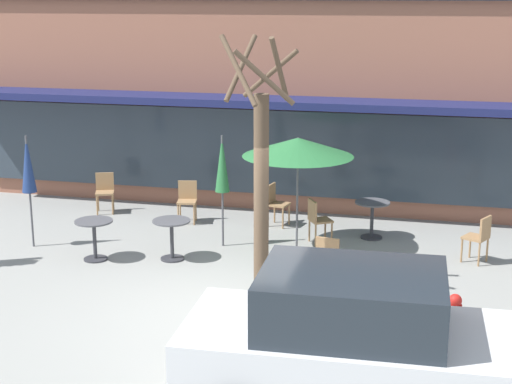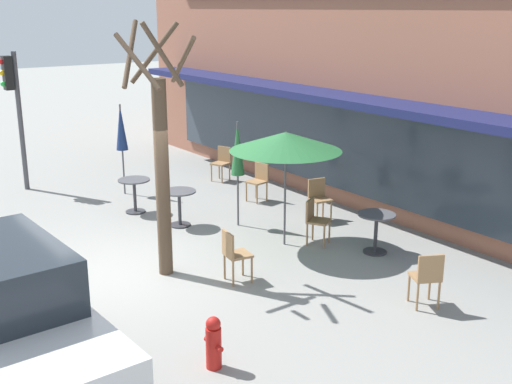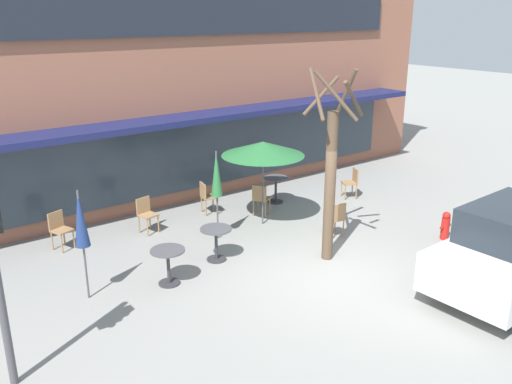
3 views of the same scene
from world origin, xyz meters
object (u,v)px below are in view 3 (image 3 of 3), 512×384
at_px(cafe_table_near_wall, 276,185).
at_px(cafe_chair_2, 146,212).
at_px(cafe_chair_5, 207,195).
at_px(street_tree, 331,173).
at_px(patio_umbrella_green_folded, 263,149).
at_px(patio_umbrella_corner_open, 217,175).
at_px(cafe_chair_1, 261,198).
at_px(fire_hydrant, 445,225).
at_px(cafe_table_by_tree, 168,261).
at_px(cafe_table_streetside, 216,239).
at_px(cafe_chair_4, 352,181).
at_px(cafe_chair_0, 336,217).
at_px(patio_umbrella_cream_folded, 80,220).
at_px(cafe_chair_3, 59,227).

bearing_deg(cafe_table_near_wall, cafe_chair_2, 176.75).
relative_size(cafe_chair_5, street_tree, 0.21).
height_order(patio_umbrella_green_folded, patio_umbrella_corner_open, same).
distance_m(cafe_chair_1, fire_hydrant, 4.74).
bearing_deg(street_tree, cafe_table_by_tree, 162.51).
xyz_separation_m(cafe_table_near_wall, patio_umbrella_green_folded, (-1.33, -1.10, 1.51)).
height_order(cafe_table_near_wall, cafe_chair_1, cafe_chair_1).
xyz_separation_m(cafe_chair_1, fire_hydrant, (2.62, -3.95, -0.17)).
distance_m(cafe_chair_2, fire_hydrant, 7.36).
relative_size(cafe_table_streetside, cafe_chair_4, 0.85).
bearing_deg(cafe_chair_0, street_tree, -143.35).
relative_size(patio_umbrella_corner_open, cafe_chair_0, 2.47).
xyz_separation_m(cafe_table_by_tree, street_tree, (3.41, -1.08, 1.48)).
distance_m(patio_umbrella_green_folded, cafe_chair_1, 1.61).
bearing_deg(patio_umbrella_corner_open, patio_umbrella_cream_folded, -165.79).
distance_m(cafe_table_near_wall, cafe_chair_1, 1.19).
bearing_deg(cafe_chair_4, patio_umbrella_green_folded, -179.01).
xyz_separation_m(cafe_table_by_tree, patio_umbrella_corner_open, (2.08, 1.36, 1.11)).
bearing_deg(patio_umbrella_cream_folded, cafe_table_by_tree, -16.29).
bearing_deg(cafe_table_by_tree, cafe_table_near_wall, 27.61).
relative_size(patio_umbrella_corner_open, street_tree, 0.52).
height_order(cafe_table_streetside, patio_umbrella_cream_folded, patio_umbrella_cream_folded).
bearing_deg(cafe_chair_4, cafe_chair_5, 160.47).
height_order(cafe_chair_2, fire_hydrant, cafe_chair_2).
distance_m(patio_umbrella_corner_open, street_tree, 2.80).
bearing_deg(cafe_chair_0, patio_umbrella_corner_open, 144.24).
relative_size(cafe_chair_0, cafe_chair_4, 1.00).
xyz_separation_m(cafe_chair_2, street_tree, (2.53, -3.84, 1.47)).
bearing_deg(street_tree, cafe_table_streetside, 144.78).
bearing_deg(cafe_chair_1, fire_hydrant, -56.48).
height_order(cafe_table_by_tree, cafe_chair_1, cafe_chair_1).
xyz_separation_m(cafe_chair_1, cafe_chair_3, (-5.02, 1.14, 0.00)).
xyz_separation_m(cafe_chair_4, street_tree, (-3.50, -2.58, 1.47)).
height_order(cafe_table_near_wall, cafe_chair_2, cafe_chair_2).
bearing_deg(fire_hydrant, cafe_chair_3, 146.30).
height_order(patio_umbrella_green_folded, cafe_chair_4, patio_umbrella_green_folded).
bearing_deg(cafe_table_near_wall, cafe_chair_0, -98.82).
bearing_deg(street_tree, patio_umbrella_corner_open, 118.73).
bearing_deg(cafe_chair_4, cafe_table_near_wall, 153.04).
relative_size(cafe_chair_0, fire_hydrant, 1.26).
bearing_deg(cafe_chair_3, patio_umbrella_corner_open, -27.86).
bearing_deg(cafe_chair_5, cafe_table_by_tree, -133.13).
bearing_deg(cafe_chair_1, cafe_chair_2, 164.31).
distance_m(cafe_chair_2, street_tree, 4.83).
relative_size(cafe_chair_0, cafe_chair_1, 1.00).
bearing_deg(cafe_table_by_tree, cafe_chair_3, 110.91).
bearing_deg(fire_hydrant, cafe_chair_5, 126.46).
bearing_deg(patio_umbrella_cream_folded, patio_umbrella_corner_open, 14.21).
distance_m(cafe_chair_5, fire_hydrant, 6.20).
xyz_separation_m(cafe_chair_0, cafe_chair_3, (-5.59, 3.40, 0.00)).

